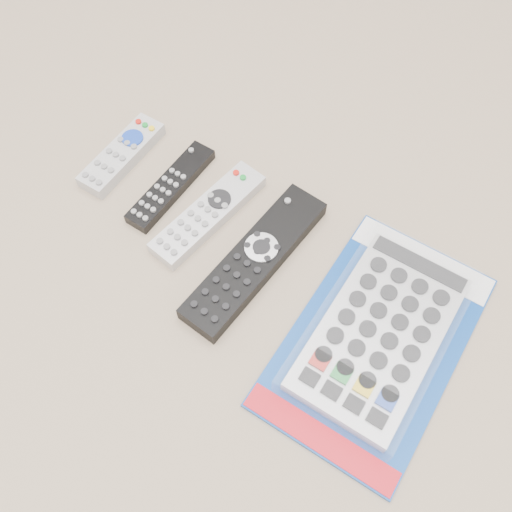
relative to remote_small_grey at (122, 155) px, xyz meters
The scene contains 5 objects.
remote_small_grey is the anchor object (origin of this frame).
remote_slim_black 0.09m from the remote_small_grey, ahead, with size 0.04×0.16×0.02m.
remote_silver_dvd 0.17m from the remote_small_grey, ahead, with size 0.08×0.19×0.02m.
remote_large_black 0.26m from the remote_small_grey, 10.64° to the right, with size 0.08×0.25×0.03m.
jumbo_remote_packaged 0.45m from the remote_small_grey, ahead, with size 0.20×0.32×0.04m.
Camera 1 is at (0.21, -0.31, 0.66)m, focal length 40.00 mm.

